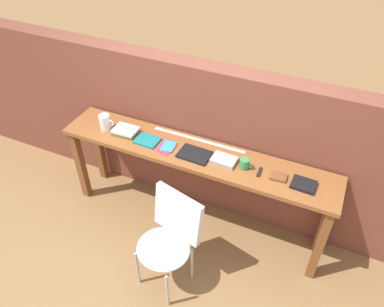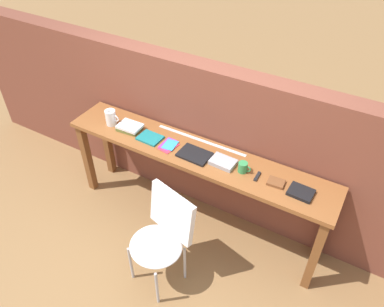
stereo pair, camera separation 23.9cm
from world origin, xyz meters
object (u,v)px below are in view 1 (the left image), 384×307
object	(u,v)px
pitcher_white	(105,122)
mug	(245,164)
magazine_cycling	(147,140)
book_repair_rightmost	(304,185)
book_stack_leftmost	(125,131)
book_open_centre	(195,154)
multitool_folded	(259,172)
chair_white_moulded	(169,237)
pamphlet_pile_colourful	(167,147)
leather_journal_brown	(278,177)

from	to	relation	value
pitcher_white	mug	distance (m)	1.35
magazine_cycling	book_repair_rightmost	distance (m)	1.39
mug	book_stack_leftmost	bearing A→B (deg)	179.89
book_open_centre	multitool_folded	bearing A→B (deg)	3.63
chair_white_moulded	magazine_cycling	size ratio (longest dim) A/B	4.23
magazine_cycling	pamphlet_pile_colourful	xyz separation A→B (m)	(0.20, -0.01, -0.00)
book_stack_leftmost	mug	size ratio (longest dim) A/B	2.07
book_open_centre	pitcher_white	bearing A→B (deg)	-178.61
pitcher_white	book_repair_rightmost	distance (m)	1.83
book_stack_leftmost	book_open_centre	size ratio (longest dim) A/B	0.84
mug	multitool_folded	bearing A→B (deg)	-1.55
book_open_centre	leather_journal_brown	size ratio (longest dim) A/B	2.10
magazine_cycling	multitool_folded	xyz separation A→B (m)	(1.03, 0.01, -0.00)
chair_white_moulded	book_open_centre	size ratio (longest dim) A/B	3.27
pamphlet_pile_colourful	multitool_folded	size ratio (longest dim) A/B	1.83
chair_white_moulded	pitcher_white	size ratio (longest dim) A/B	4.85
pamphlet_pile_colourful	book_open_centre	world-z (taller)	book_open_centre
book_stack_leftmost	pamphlet_pile_colourful	xyz separation A→B (m)	(0.44, -0.02, -0.02)
chair_white_moulded	magazine_cycling	bearing A→B (deg)	129.65
magazine_cycling	book_open_centre	distance (m)	0.46
book_stack_leftmost	multitool_folded	size ratio (longest dim) A/B	2.07
book_stack_leftmost	magazine_cycling	world-z (taller)	book_stack_leftmost
mug	book_repair_rightmost	bearing A→B (deg)	-0.97
book_repair_rightmost	leather_journal_brown	bearing A→B (deg)	-179.87
chair_white_moulded	book_open_centre	distance (m)	0.72
mug	multitool_folded	xyz separation A→B (m)	(0.13, -0.00, -0.04)
pamphlet_pile_colourful	leather_journal_brown	xyz separation A→B (m)	(0.98, 0.02, 0.01)
mug	leather_journal_brown	size ratio (longest dim) A/B	0.85
pitcher_white	book_repair_rightmost	bearing A→B (deg)	0.09
magazine_cycling	leather_journal_brown	xyz separation A→B (m)	(1.19, 0.02, 0.00)
pitcher_white	chair_white_moulded	bearing A→B (deg)	-33.33
book_open_centre	leather_journal_brown	xyz separation A→B (m)	(0.72, 0.02, 0.00)
leather_journal_brown	pitcher_white	bearing A→B (deg)	176.53
pamphlet_pile_colourful	book_repair_rightmost	distance (m)	1.19
mug	chair_white_moulded	bearing A→B (deg)	-120.90
pamphlet_pile_colourful	book_repair_rightmost	world-z (taller)	book_repair_rightmost
book_stack_leftmost	mug	distance (m)	1.14
chair_white_moulded	pitcher_white	distance (m)	1.23
pitcher_white	leather_journal_brown	distance (m)	1.63
pitcher_white	pamphlet_pile_colourful	size ratio (longest dim) A/B	0.91
book_open_centre	chair_white_moulded	bearing A→B (deg)	-83.10
chair_white_moulded	mug	world-z (taller)	mug
magazine_cycling	multitool_folded	world-z (taller)	magazine_cycling
chair_white_moulded	book_stack_leftmost	world-z (taller)	book_stack_leftmost
book_open_centre	mug	world-z (taller)	mug
multitool_folded	pitcher_white	bearing A→B (deg)	-179.70
book_open_centre	multitool_folded	xyz separation A→B (m)	(0.57, 0.02, -0.00)
pitcher_white	book_stack_leftmost	distance (m)	0.21
book_open_centre	mug	bearing A→B (deg)	4.57
chair_white_moulded	book_repair_rightmost	distance (m)	1.14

